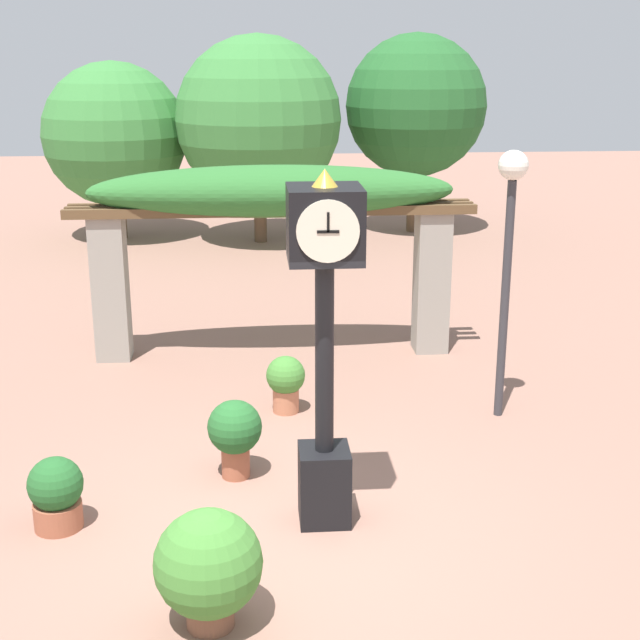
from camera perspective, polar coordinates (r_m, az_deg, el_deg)
ground_plane at (r=8.20m, az=-1.94°, el=-13.36°), size 60.00×60.00×0.00m
pedestal_clock at (r=7.64m, az=0.29°, el=-0.46°), size 0.62×0.67×3.21m
pergola at (r=12.14m, az=-3.09°, el=7.09°), size 5.51×1.06×2.66m
potted_plant_near_left at (r=8.98m, az=-5.47°, el=-7.14°), size 0.55×0.55×0.81m
potted_plant_near_right at (r=8.43m, az=-16.53°, el=-10.54°), size 0.49×0.49×0.68m
potted_plant_far_left at (r=6.82m, az=-7.16°, el=-15.35°), size 0.81×0.81×0.93m
potted_plant_far_right at (r=10.53m, az=-2.21°, el=-3.91°), size 0.46×0.46×0.69m
lamp_post at (r=10.14m, az=12.04°, el=5.91°), size 0.33×0.33×3.09m
tree_line at (r=20.20m, az=-3.52°, el=12.67°), size 9.97×4.32×4.51m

